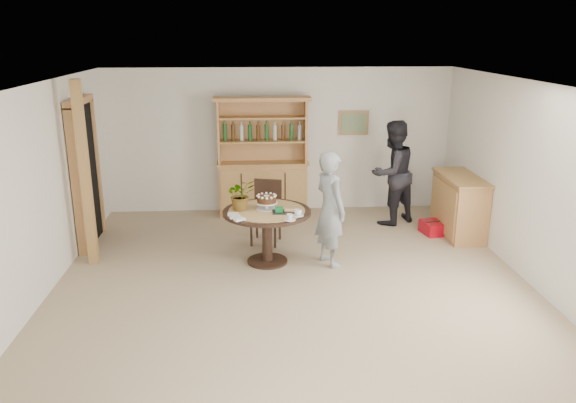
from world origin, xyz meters
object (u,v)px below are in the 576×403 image
at_px(hutch, 263,175).
at_px(red_suitcase, 441,227).
at_px(dining_chair, 267,207).
at_px(sideboard, 459,205).
at_px(adult_person, 392,173).
at_px(dining_table, 267,221).
at_px(teen_boy, 330,209).

relative_size(hutch, red_suitcase, 3.08).
bearing_deg(dining_chair, red_suitcase, 17.77).
relative_size(sideboard, adult_person, 0.73).
xyz_separation_m(dining_table, teen_boy, (0.85, -0.10, 0.19)).
height_order(dining_chair, red_suitcase, dining_chair).
relative_size(dining_table, dining_chair, 1.27).
bearing_deg(sideboard, red_suitcase, 167.72).
relative_size(dining_chair, teen_boy, 0.60).
bearing_deg(hutch, adult_person, -16.90).
bearing_deg(adult_person, dining_table, 5.54).
bearing_deg(dining_table, dining_chair, 88.65).
xyz_separation_m(adult_person, red_suitcase, (0.69, -0.55, -0.76)).
bearing_deg(adult_person, dining_chair, -11.71).
height_order(sideboard, adult_person, adult_person).
xyz_separation_m(hutch, teen_boy, (0.85, -2.29, 0.10)).
distance_m(sideboard, red_suitcase, 0.45).
distance_m(teen_boy, adult_person, 2.07).
xyz_separation_m(hutch, adult_person, (2.11, -0.64, 0.17)).
xyz_separation_m(dining_table, adult_person, (2.10, 1.55, 0.26)).
height_order(sideboard, red_suitcase, sideboard).
xyz_separation_m(dining_table, red_suitcase, (2.80, 1.00, -0.50)).
xyz_separation_m(hutch, red_suitcase, (2.80, -1.19, -0.59)).
xyz_separation_m(dining_table, dining_chair, (0.02, 0.83, -0.07)).
distance_m(sideboard, teen_boy, 2.45).
height_order(dining_table, adult_person, adult_person).
bearing_deg(hutch, dining_chair, -89.04).
relative_size(sideboard, red_suitcase, 1.90).
distance_m(hutch, sideboard, 3.29).
xyz_separation_m(dining_chair, adult_person, (2.08, 0.72, 0.33)).
height_order(hutch, dining_chair, hutch).
height_order(hutch, sideboard, hutch).
bearing_deg(dining_chair, sideboard, 16.49).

